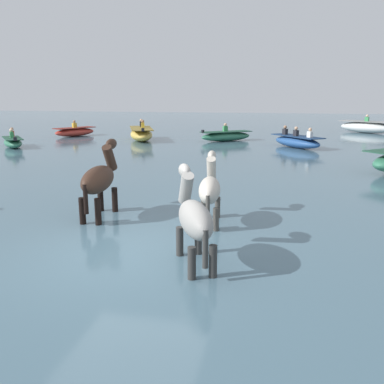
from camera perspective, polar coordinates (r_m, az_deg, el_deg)
The scene contains 11 objects.
ground_plane at distance 7.69m, azimuth -8.04°, elevation -10.99°, with size 120.00×120.00×0.00m, color gray.
water_surface at distance 17.00m, azimuth 3.34°, elevation 3.43°, with size 90.00×90.00×0.42m, color #476675.
horse_lead_dark_bay at distance 9.50m, azimuth -12.67°, elevation 1.49°, with size 0.57×1.93×2.11m.
horse_trailing_grey at distance 6.67m, azimuth 0.32°, elevation -4.00°, with size 1.04×1.77×1.97m.
horse_flank_pinto at distance 8.85m, azimuth 2.47°, elevation 0.10°, with size 0.60×1.75×1.90m.
boat_mid_channel at distance 24.70m, azimuth 4.72°, elevation 7.72°, with size 3.15×2.64×1.05m.
boat_mid_outer at distance 28.50m, azimuth -15.90°, elevation 8.01°, with size 2.28×2.91×1.05m.
boat_far_offshore at distance 23.61m, azimuth -23.54°, elevation 6.34°, with size 2.25×2.41×0.98m.
boat_distant_west at distance 25.09m, azimuth -7.03°, elevation 7.95°, with size 2.56×3.92×1.22m.
boat_far_inshore at distance 32.30m, azimuth 23.05°, elevation 8.27°, with size 3.99×3.37×1.31m.
boat_near_port at distance 22.23m, azimuth 14.31°, elevation 6.79°, with size 2.82×3.16×1.09m.
Camera 1 is at (2.45, -6.57, 3.17)m, focal length 38.55 mm.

